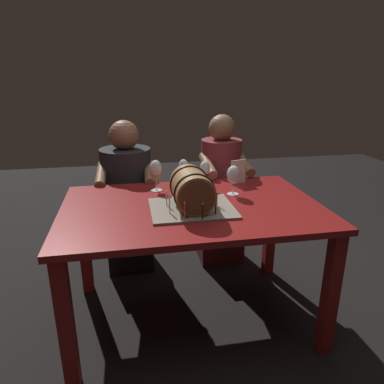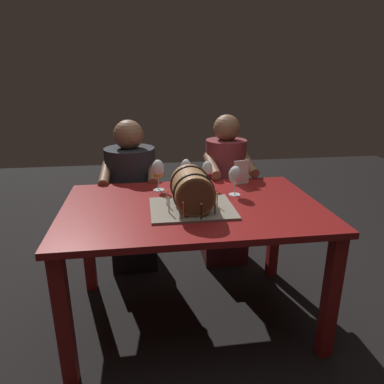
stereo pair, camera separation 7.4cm
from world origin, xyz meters
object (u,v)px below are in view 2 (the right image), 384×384
wine_glass_amber (158,170)px  person_seated_right (225,198)px  wine_glass_empty (235,176)px  menu_card (241,172)px  wine_glass_white (186,168)px  wine_glass_red (207,170)px  dining_table (192,222)px  person_seated_left (132,200)px  barrel_cake (192,192)px

wine_glass_amber → person_seated_right: 0.77m
wine_glass_empty → menu_card: size_ratio=1.14×
wine_glass_white → menu_card: (0.37, 0.02, -0.05)m
wine_glass_red → menu_card: size_ratio=1.12×
wine_glass_amber → wine_glass_red: wine_glass_amber is taller
menu_card → person_seated_right: person_seated_right is taller
dining_table → menu_card: menu_card is taller
wine_glass_empty → wine_glass_white: (-0.27, 0.20, 0.00)m
person_seated_left → barrel_cake: bearing=-65.9°
wine_glass_empty → person_seated_right: 0.68m
barrel_cake → person_seated_right: person_seated_right is taller
barrel_cake → wine_glass_amber: size_ratio=2.29×
barrel_cake → wine_glass_red: bearing=67.3°
wine_glass_amber → wine_glass_white: bearing=12.9°
wine_glass_white → dining_table: bearing=-91.2°
wine_glass_empty → dining_table: bearing=-154.5°
person_seated_left → menu_card: bearing=-26.4°
wine_glass_red → wine_glass_white: bearing=162.5°
barrel_cake → menu_card: size_ratio=2.85×
wine_glass_empty → person_seated_right: person_seated_right is taller
barrel_cake → wine_glass_empty: bearing=34.2°
person_seated_right → wine_glass_white: bearing=-132.8°
wine_glass_amber → person_seated_left: (-0.19, 0.43, -0.34)m
menu_card → person_seated_left: (-0.74, 0.37, -0.29)m
wine_glass_empty → wine_glass_red: wine_glass_empty is taller
barrel_cake → person_seated_right: bearing=64.5°
dining_table → barrel_cake: (-0.01, -0.06, 0.21)m
wine_glass_empty → person_seated_right: size_ratio=0.15×
wine_glass_amber → menu_card: (0.55, 0.06, -0.05)m
person_seated_right → wine_glass_red: bearing=-117.8°
barrel_cake → person_seated_right: (0.37, 0.78, -0.33)m
wine_glass_white → person_seated_right: person_seated_right is taller
dining_table → wine_glass_red: wine_glass_red is taller
wine_glass_white → person_seated_left: bearing=133.8°
wine_glass_empty → person_seated_left: person_seated_left is taller
wine_glass_empty → wine_glass_white: 0.34m
wine_glass_empty → person_seated_left: size_ratio=0.16×
dining_table → person_seated_left: person_seated_left is taller
wine_glass_empty → wine_glass_white: wine_glass_white is taller
wine_glass_red → person_seated_right: bearing=62.2°
person_seated_left → person_seated_right: person_seated_right is taller
wine_glass_white → menu_card: wine_glass_white is taller
dining_table → menu_card: bearing=42.5°
wine_glass_amber → person_seated_right: size_ratio=0.17×
wine_glass_red → person_seated_right: size_ratio=0.15×
dining_table → person_seated_right: (0.36, 0.72, -0.13)m
dining_table → wine_glass_white: 0.40m
wine_glass_white → person_seated_right: 0.63m
wine_glass_white → person_seated_left: (-0.37, 0.38, -0.34)m
wine_glass_white → person_seated_left: size_ratio=0.16×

